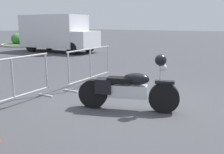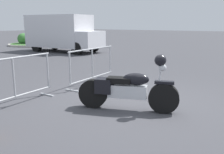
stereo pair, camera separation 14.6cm
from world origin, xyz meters
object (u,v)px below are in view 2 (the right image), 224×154
Objects in this scene: motorcycle at (127,89)px; crowd_barrier_near at (14,81)px; crowd_barrier_far at (92,66)px; delivery_van at (62,32)px.

motorcycle is 0.94× the size of crowd_barrier_near.
crowd_barrier_near is at bearing -173.07° from motorcycle.
crowd_barrier_far is at bearing 0.00° from crowd_barrier_near.
delivery_van is at bearing 43.33° from crowd_barrier_near.
motorcycle is 2.46m from crowd_barrier_far.
motorcycle is 0.38× the size of delivery_van.
delivery_van is at bearing 54.04° from crowd_barrier_far.
delivery_van reaches higher than crowd_barrier_near.
crowd_barrier_far is at bearing 125.07° from motorcycle.
delivery_van is at bearing 121.09° from motorcycle.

